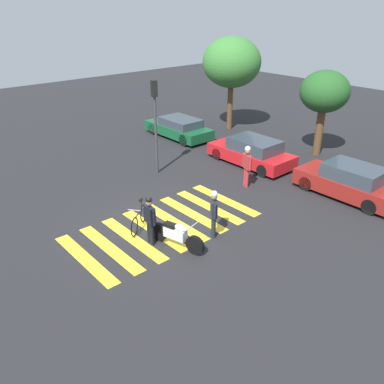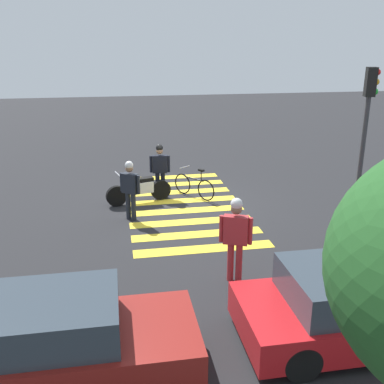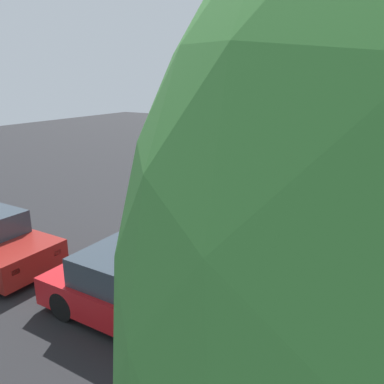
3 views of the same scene
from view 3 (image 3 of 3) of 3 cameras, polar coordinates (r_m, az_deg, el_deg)
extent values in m
plane|color=#232326|center=(14.55, 4.08, -2.15)|extent=(60.00, 60.00, 0.00)
cylinder|color=black|center=(15.72, -2.09, 0.55)|extent=(0.67, 0.30, 0.65)
cylinder|color=black|center=(15.33, 3.12, 0.12)|extent=(0.67, 0.30, 0.65)
cube|color=silver|center=(15.45, 0.66, 0.97)|extent=(0.84, 0.47, 0.36)
ellipsoid|color=silver|center=(15.44, -0.15, 2.00)|extent=(0.52, 0.35, 0.24)
cube|color=black|center=(15.33, 1.39, 1.77)|extent=(0.49, 0.34, 0.12)
cylinder|color=#A5A5AD|center=(15.51, -1.83, 3.01)|extent=(0.19, 0.61, 0.04)
torus|color=black|center=(15.40, 6.54, 0.20)|extent=(0.45, 0.58, 0.69)
torus|color=black|center=(14.43, 7.45, -0.95)|extent=(0.45, 0.58, 0.69)
cylinder|color=black|center=(14.84, 7.02, 0.68)|extent=(0.52, 0.67, 0.04)
cylinder|color=black|center=(14.50, 7.32, 0.99)|extent=(0.04, 0.04, 0.34)
cube|color=black|center=(14.45, 7.35, 1.68)|extent=(0.20, 0.22, 0.06)
cylinder|color=#99999E|center=(15.14, 6.70, 2.27)|extent=(0.38, 0.30, 0.03)
cylinder|color=black|center=(15.63, 3.52, 0.75)|extent=(0.14, 0.14, 0.81)
cylinder|color=black|center=(15.54, 4.07, 0.64)|extent=(0.14, 0.14, 0.81)
cube|color=black|center=(15.41, 3.84, 3.19)|extent=(0.49, 0.25, 0.58)
sphere|color=#8C664C|center=(15.32, 3.87, 4.78)|extent=(0.22, 0.22, 0.22)
cylinder|color=black|center=(15.57, 2.96, 3.34)|extent=(0.09, 0.09, 0.55)
cylinder|color=black|center=(15.26, 4.74, 3.03)|extent=(0.09, 0.09, 0.55)
sphere|color=black|center=(15.30, 3.88, 5.15)|extent=(0.23, 0.23, 0.23)
cylinder|color=#1E232D|center=(14.62, -3.46, -0.39)|extent=(0.14, 0.14, 0.80)
cylinder|color=#1E232D|center=(14.45, -3.24, -0.58)|extent=(0.14, 0.14, 0.80)
cube|color=#1E232D|center=(14.35, -3.40, 2.14)|extent=(0.49, 0.44, 0.57)
sphere|color=#8C664C|center=(14.25, -3.43, 3.83)|extent=(0.22, 0.22, 0.22)
cylinder|color=#1E232D|center=(14.61, -3.75, 2.40)|extent=(0.09, 0.09, 0.54)
cylinder|color=#1E232D|center=(14.09, -3.03, 1.88)|extent=(0.09, 0.09, 0.54)
sphere|color=white|center=(14.23, -3.43, 4.22)|extent=(0.23, 0.23, 0.23)
cylinder|color=#B22D33|center=(10.51, -6.58, -7.19)|extent=(0.14, 0.14, 0.87)
cylinder|color=#B22D33|center=(10.37, -6.07, -7.52)|extent=(0.14, 0.14, 0.87)
cube|color=#B22D33|center=(10.16, -6.46, -3.51)|extent=(0.55, 0.38, 0.62)
sphere|color=#8C664C|center=(10.01, -6.54, -1.00)|extent=(0.24, 0.24, 0.24)
cylinder|color=#B22D33|center=(10.41, -7.31, -3.04)|extent=(0.09, 0.09, 0.59)
cylinder|color=#B22D33|center=(9.91, -5.57, -4.00)|extent=(0.09, 0.09, 0.59)
sphere|color=white|center=(9.98, -6.56, -0.41)|extent=(0.25, 0.25, 0.25)
cube|color=yellow|center=(17.29, 8.82, 0.74)|extent=(3.52, 0.45, 0.01)
cube|color=yellow|center=(16.49, 7.63, 0.02)|extent=(3.52, 0.45, 0.01)
cube|color=yellow|center=(15.70, 6.32, -0.78)|extent=(3.52, 0.45, 0.01)
cube|color=yellow|center=(14.93, 4.86, -1.66)|extent=(3.52, 0.45, 0.01)
cube|color=yellow|center=(14.16, 3.25, -2.63)|extent=(3.52, 0.45, 0.01)
cube|color=yellow|center=(13.42, 1.46, -3.72)|extent=(3.52, 0.45, 0.01)
cube|color=yellow|center=(12.69, -0.55, -4.92)|extent=(3.52, 0.45, 0.01)
cube|color=yellow|center=(11.99, -2.81, -6.26)|extent=(3.52, 0.45, 0.01)
cylinder|color=black|center=(7.96, 6.53, -16.62)|extent=(0.61, 0.22, 0.60)
cylinder|color=black|center=(6.77, 0.13, -23.28)|extent=(0.61, 0.22, 0.60)
cylinder|color=black|center=(9.39, -10.52, -11.30)|extent=(0.61, 0.22, 0.60)
cylinder|color=black|center=(8.41, -18.22, -15.45)|extent=(0.61, 0.22, 0.60)
cube|color=red|center=(7.92, -6.26, -15.42)|extent=(4.39, 1.89, 0.59)
cube|color=#333D47|center=(7.76, -7.71, -11.29)|extent=(2.37, 1.65, 0.57)
cube|color=#F2EDCC|center=(7.45, 10.65, -17.13)|extent=(0.08, 0.20, 0.12)
cube|color=#F2EDCC|center=(6.54, 6.61, -22.31)|extent=(0.08, 0.20, 0.12)
cylinder|color=black|center=(10.68, -20.42, -8.52)|extent=(0.62, 0.22, 0.62)
cube|color=#F2EDCC|center=(9.99, -19.22, -8.34)|extent=(0.08, 0.20, 0.12)
cube|color=#F2EDCC|center=(9.40, -24.53, -10.56)|extent=(0.08, 0.20, 0.12)
cylinder|color=#38383D|center=(10.13, 18.15, -0.60)|extent=(0.12, 0.12, 3.61)
cube|color=black|center=(9.75, 19.29, 11.59)|extent=(0.29, 0.29, 0.70)
sphere|color=red|center=(9.68, 20.13, 12.85)|extent=(0.16, 0.16, 0.16)
sphere|color=orange|center=(9.70, 19.99, 11.50)|extent=(0.16, 0.16, 0.16)
sphere|color=green|center=(9.71, 19.86, 10.15)|extent=(0.16, 0.16, 0.16)
camera|label=1|loc=(25.78, -9.07, 22.38)|focal=37.25mm
camera|label=2|loc=(8.29, -65.72, 8.84)|focal=42.16mm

